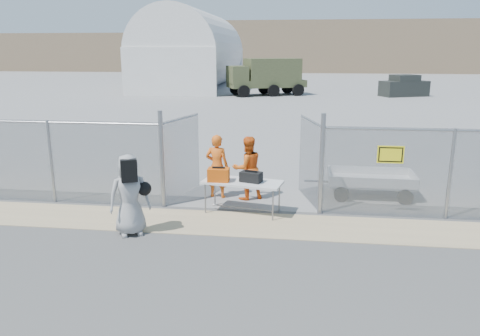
# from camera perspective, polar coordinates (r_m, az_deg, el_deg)

# --- Properties ---
(ground) EXTENTS (160.00, 160.00, 0.00)m
(ground) POSITION_cam_1_polar(r_m,az_deg,el_deg) (10.11, -1.48, -8.84)
(ground) COLOR #434343
(tarmac_inside) EXTENTS (160.00, 80.00, 0.01)m
(tarmac_inside) POSITION_cam_1_polar(r_m,az_deg,el_deg) (51.36, 5.84, 9.71)
(tarmac_inside) COLOR gray
(tarmac_inside) RESTS_ON ground
(dirt_strip) EXTENTS (44.00, 1.60, 0.01)m
(dirt_strip) POSITION_cam_1_polar(r_m,az_deg,el_deg) (11.02, -0.67, -6.79)
(dirt_strip) COLOR tan
(dirt_strip) RESTS_ON ground
(distant_hills) EXTENTS (140.00, 6.00, 9.00)m
(distant_hills) POSITION_cam_1_polar(r_m,az_deg,el_deg) (87.26, 10.05, 14.34)
(distant_hills) COLOR #7F684F
(distant_hills) RESTS_ON ground
(chain_link_fence) EXTENTS (40.00, 0.20, 2.20)m
(chain_link_fence) POSITION_cam_1_polar(r_m,az_deg,el_deg) (11.64, -0.00, 0.00)
(chain_link_fence) COLOR gray
(chain_link_fence) RESTS_ON ground
(quonset_hangar) EXTENTS (9.00, 18.00, 8.00)m
(quonset_hangar) POSITION_cam_1_polar(r_m,az_deg,el_deg) (50.50, -5.88, 14.17)
(quonset_hangar) COLOR silver
(quonset_hangar) RESTS_ON ground
(folding_table) EXTENTS (2.06, 1.16, 0.82)m
(folding_table) POSITION_cam_1_polar(r_m,az_deg,el_deg) (11.62, 0.30, -3.56)
(folding_table) COLOR silver
(folding_table) RESTS_ON ground
(orange_bag) EXTENTS (0.52, 0.36, 0.32)m
(orange_bag) POSITION_cam_1_polar(r_m,az_deg,el_deg) (11.47, -2.63, -0.83)
(orange_bag) COLOR #DB530C
(orange_bag) RESTS_ON folding_table
(black_duffel) EXTENTS (0.58, 0.44, 0.25)m
(black_duffel) POSITION_cam_1_polar(r_m,az_deg,el_deg) (11.41, 1.36, -1.09)
(black_duffel) COLOR black
(black_duffel) RESTS_ON folding_table
(security_worker_left) EXTENTS (0.70, 0.52, 1.76)m
(security_worker_left) POSITION_cam_1_polar(r_m,az_deg,el_deg) (12.73, -2.81, 0.20)
(security_worker_left) COLOR orange
(security_worker_left) RESTS_ON ground
(security_worker_right) EXTENTS (1.05, 0.98, 1.73)m
(security_worker_right) POSITION_cam_1_polar(r_m,az_deg,el_deg) (12.58, 0.91, -0.01)
(security_worker_right) COLOR orange
(security_worker_right) RESTS_ON ground
(visitor) EXTENTS (1.04, 0.90, 1.80)m
(visitor) POSITION_cam_1_polar(r_m,az_deg,el_deg) (10.43, -13.32, -3.22)
(visitor) COLOR gray
(visitor) RESTS_ON ground
(utility_trailer) EXTENTS (3.03, 1.60, 0.73)m
(utility_trailer) POSITION_cam_1_polar(r_m,az_deg,el_deg) (13.47, 15.62, -1.80)
(utility_trailer) COLOR silver
(utility_trailer) RESTS_ON ground
(military_truck) EXTENTS (7.21, 4.97, 3.23)m
(military_truck) POSITION_cam_1_polar(r_m,az_deg,el_deg) (42.36, 3.27, 11.01)
(military_truck) COLOR #4A512F
(military_truck) RESTS_ON ground
(parked_vehicle_near) EXTENTS (4.41, 3.28, 1.82)m
(parked_vehicle_near) POSITION_cam_1_polar(r_m,az_deg,el_deg) (43.85, 19.37, 9.43)
(parked_vehicle_near) COLOR #272A27
(parked_vehicle_near) RESTS_ON ground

